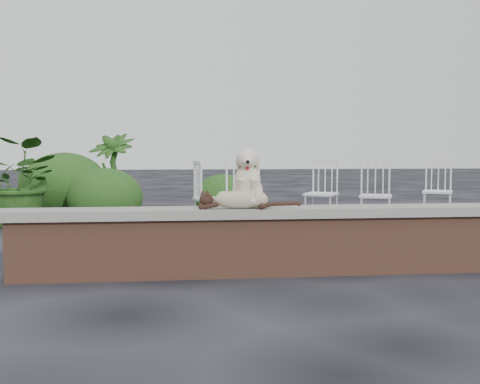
{
  "coord_description": "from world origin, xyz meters",
  "views": [
    {
      "loc": [
        -1.65,
        -4.84,
        1.05
      ],
      "look_at": [
        -1.07,
        0.2,
        0.7
      ],
      "focal_mm": 43.07,
      "sensor_mm": 36.0,
      "label": 1
    }
  ],
  "objects": [
    {
      "name": "chair_a",
      "position": [
        -0.88,
        1.2,
        0.47
      ],
      "size": [
        0.62,
        0.62,
        0.94
      ],
      "primitive_type": null,
      "rotation": [
        0.0,
        0.0,
        0.12
      ],
      "color": "white",
      "rests_on": "ground"
    },
    {
      "name": "ground",
      "position": [
        0.0,
        0.0,
        0.0
      ],
      "size": [
        60.0,
        60.0,
        0.0
      ],
      "primitive_type": "plane",
      "color": "black",
      "rests_on": "ground"
    },
    {
      "name": "shrubbery",
      "position": [
        -2.76,
        4.32,
        0.44
      ],
      "size": [
        3.69,
        2.08,
        1.1
      ],
      "color": "#1C3F12",
      "rests_on": "ground"
    },
    {
      "name": "capstone",
      "position": [
        0.0,
        0.0,
        0.54
      ],
      "size": [
        6.2,
        0.4,
        0.08
      ],
      "primitive_type": "cube",
      "color": "slate",
      "rests_on": "brick_wall"
    },
    {
      "name": "chair_d",
      "position": [
        2.31,
        3.42,
        0.47
      ],
      "size": [
        0.76,
        0.76,
        0.94
      ],
      "primitive_type": null,
      "rotation": [
        0.0,
        0.0,
        -0.48
      ],
      "color": "white",
      "rests_on": "ground"
    },
    {
      "name": "chair_b",
      "position": [
        0.44,
        3.16,
        0.47
      ],
      "size": [
        0.77,
        0.77,
        0.94
      ],
      "primitive_type": null,
      "rotation": [
        0.0,
        0.0,
        -0.54
      ],
      "color": "white",
      "rests_on": "ground"
    },
    {
      "name": "potted_plant_b",
      "position": [
        -2.71,
        5.16,
        0.69
      ],
      "size": [
        0.99,
        0.99,
        1.37
      ],
      "primitive_type": "imported",
      "rotation": [
        0.0,
        0.0,
        -0.36
      ],
      "color": "#1C3F12",
      "rests_on": "ground"
    },
    {
      "name": "chair_c",
      "position": [
        1.09,
        2.72,
        0.47
      ],
      "size": [
        0.73,
        0.73,
        0.94
      ],
      "primitive_type": null,
      "rotation": [
        0.0,
        0.0,
        2.75
      ],
      "color": "white",
      "rests_on": "ground"
    },
    {
      "name": "brick_wall",
      "position": [
        0.0,
        0.0,
        0.25
      ],
      "size": [
        6.0,
        0.3,
        0.5
      ],
      "primitive_type": "cube",
      "color": "brown",
      "rests_on": "ground"
    },
    {
      "name": "cat",
      "position": [
        -1.1,
        -0.08,
        0.67
      ],
      "size": [
        1.03,
        0.36,
        0.17
      ],
      "primitive_type": null,
      "rotation": [
        0.0,
        0.0,
        -0.12
      ],
      "color": "tan",
      "rests_on": "capstone"
    },
    {
      "name": "dog",
      "position": [
        -1.02,
        0.07,
        0.84
      ],
      "size": [
        0.38,
        0.48,
        0.51
      ],
      "primitive_type": null,
      "rotation": [
        0.0,
        0.0,
        -0.12
      ],
      "color": "beige",
      "rests_on": "capstone"
    },
    {
      "name": "potted_plant_a",
      "position": [
        -3.76,
        3.49,
        0.63
      ],
      "size": [
        1.34,
        1.23,
        1.26
      ],
      "primitive_type": "imported",
      "rotation": [
        0.0,
        0.0,
        -0.25
      ],
      "color": "#1C3F12",
      "rests_on": "ground"
    },
    {
      "name": "chair_e",
      "position": [
        -1.16,
        2.47,
        0.47
      ],
      "size": [
        0.66,
        0.66,
        0.94
      ],
      "primitive_type": null,
      "rotation": [
        0.0,
        0.0,
        1.77
      ],
      "color": "white",
      "rests_on": "ground"
    }
  ]
}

